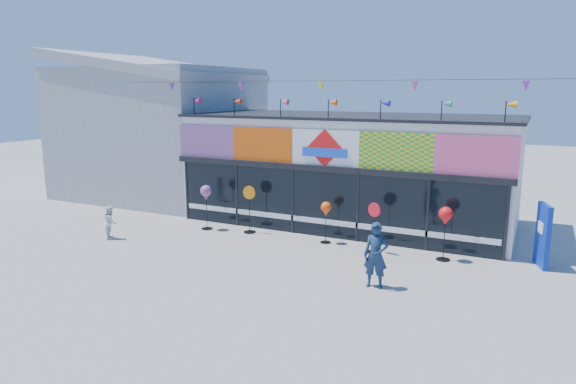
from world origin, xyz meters
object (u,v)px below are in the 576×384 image
Objects in this scene: child at (111,222)px; adult_man at (376,255)px; spinner_3 at (374,226)px; spinner_4 at (446,218)px; blue_sign at (543,235)px; spinner_2 at (326,210)px; spinner_1 at (249,208)px; spinner_0 at (206,194)px.

adult_man is at bearing -127.21° from child.
spinner_4 reaches higher than spinner_3.
blue_sign reaches higher than spinner_2.
adult_man is (0.89, -2.77, 0.01)m from spinner_3.
spinner_1 is 4.65m from spinner_3.
spinner_2 is at bearing 167.57° from blue_sign.
spinner_3 reaches higher than child.
spinner_2 is 0.87× the size of spinner_3.
spinner_1 is 1.06× the size of spinner_3.
spinner_0 is 1.44× the size of child.
blue_sign is 1.12× the size of spinner_0.
spinner_4 is at bearing 1.52° from spinner_0.
spinner_1 is 4.77m from child.
adult_man reaches higher than spinner_1.
adult_man is at bearing -153.80° from blue_sign.
spinner_2 is at bearing 4.04° from spinner_0.
child is (-8.55, -2.42, -0.28)m from spinner_3.
spinner_2 is 7.37m from child.
spinner_1 is 2.92m from spinner_2.
spinner_3 is 8.89m from child.
blue_sign is 13.69m from child.
spinner_0 reaches higher than child.
blue_sign is 1.12× the size of spinner_4.
spinner_3 is at bearing -109.32° from child.
adult_man is at bearing -49.72° from spinner_2.
spinner_2 is 4.06m from adult_man.
spinner_4 is at bearing -111.17° from child.
spinner_4 is 3.26m from adult_man.
spinner_4 is (-2.62, -0.67, 0.39)m from blue_sign.
spinner_1 is 1.50× the size of child.
adult_man is (-3.83, -3.66, -0.07)m from blue_sign.
child is at bearing 174.89° from adult_man.
spinner_0 is 1.17× the size of spinner_2.
spinner_4 is at bearing 64.88° from adult_man.
spinner_4 is at bearing 6.13° from spinner_3.
spinner_1 reaches higher than spinner_3.
blue_sign is at bearing 10.69° from spinner_3.
blue_sign is at bearing 40.65° from adult_man.
spinner_3 reaches higher than spinner_2.
spinner_2 is at bearing -103.20° from child.
spinner_1 is at bearing 176.38° from spinner_3.
spinner_1 is 6.76m from spinner_4.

